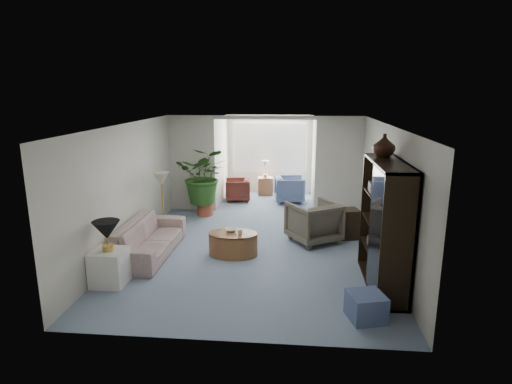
# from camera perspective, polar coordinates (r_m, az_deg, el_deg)

# --- Properties ---
(floor) EXTENTS (6.00, 6.00, 0.00)m
(floor) POSITION_cam_1_polar(r_m,az_deg,el_deg) (8.40, -0.38, -8.28)
(floor) COLOR gray
(floor) RESTS_ON ground
(sunroom_floor) EXTENTS (2.60, 2.60, 0.00)m
(sunroom_floor) POSITION_cam_1_polar(r_m,az_deg,el_deg) (12.29, 1.49, -1.18)
(sunroom_floor) COLOR gray
(sunroom_floor) RESTS_ON ground
(back_pier_left) EXTENTS (1.20, 0.12, 2.50)m
(back_pier_left) POSITION_cam_1_polar(r_m,az_deg,el_deg) (11.24, -8.58, 3.81)
(back_pier_left) COLOR beige
(back_pier_left) RESTS_ON ground
(back_pier_right) EXTENTS (1.20, 0.12, 2.50)m
(back_pier_right) POSITION_cam_1_polar(r_m,az_deg,el_deg) (10.98, 11.11, 3.47)
(back_pier_right) COLOR beige
(back_pier_right) RESTS_ON ground
(back_header) EXTENTS (2.60, 0.12, 0.10)m
(back_header) POSITION_cam_1_polar(r_m,az_deg,el_deg) (10.81, 1.18, 9.98)
(back_header) COLOR beige
(back_header) RESTS_ON back_pier_left
(window_pane) EXTENTS (2.20, 0.02, 1.50)m
(window_pane) POSITION_cam_1_polar(r_m,az_deg,el_deg) (13.07, 1.85, 5.97)
(window_pane) COLOR white
(window_blinds) EXTENTS (2.20, 0.02, 1.50)m
(window_blinds) POSITION_cam_1_polar(r_m,az_deg,el_deg) (13.05, 1.84, 5.96)
(window_blinds) COLOR white
(framed_picture) EXTENTS (0.04, 0.50, 0.40)m
(framed_picture) POSITION_cam_1_polar(r_m,az_deg,el_deg) (7.97, 17.43, 2.64)
(framed_picture) COLOR #AFA88C
(sofa) EXTENTS (0.89, 2.25, 0.66)m
(sofa) POSITION_cam_1_polar(r_m,az_deg,el_deg) (8.53, -14.20, -6.01)
(sofa) COLOR #BFB1A2
(sofa) RESTS_ON ground
(end_table) EXTENTS (0.54, 0.54, 0.59)m
(end_table) POSITION_cam_1_polar(r_m,az_deg,el_deg) (7.45, -19.09, -9.56)
(end_table) COLOR white
(end_table) RESTS_ON ground
(table_lamp) EXTENTS (0.44, 0.44, 0.30)m
(table_lamp) POSITION_cam_1_polar(r_m,az_deg,el_deg) (7.23, -19.49, -4.86)
(table_lamp) COLOR black
(table_lamp) RESTS_ON end_table
(floor_lamp) EXTENTS (0.36, 0.36, 0.28)m
(floor_lamp) POSITION_cam_1_polar(r_m,az_deg,el_deg) (9.42, -12.63, 1.76)
(floor_lamp) COLOR beige
(floor_lamp) RESTS_ON ground
(coffee_table) EXTENTS (1.10, 1.10, 0.45)m
(coffee_table) POSITION_cam_1_polar(r_m,az_deg,el_deg) (8.26, -3.10, -7.00)
(coffee_table) COLOR brown
(coffee_table) RESTS_ON ground
(coffee_bowl) EXTENTS (0.27, 0.27, 0.06)m
(coffee_bowl) POSITION_cam_1_polar(r_m,az_deg,el_deg) (8.28, -3.36, -5.10)
(coffee_bowl) COLOR silver
(coffee_bowl) RESTS_ON coffee_table
(coffee_cup) EXTENTS (0.12, 0.12, 0.09)m
(coffee_cup) POSITION_cam_1_polar(r_m,az_deg,el_deg) (8.06, -2.16, -5.48)
(coffee_cup) COLOR beige
(coffee_cup) RESTS_ON coffee_table
(wingback_chair) EXTENTS (1.28, 1.29, 0.86)m
(wingback_chair) POSITION_cam_1_polar(r_m,az_deg,el_deg) (8.99, 7.76, -4.00)
(wingback_chair) COLOR #635D4E
(wingback_chair) RESTS_ON ground
(side_table_dark) EXTENTS (0.61, 0.52, 0.64)m
(side_table_dark) POSITION_cam_1_polar(r_m,az_deg,el_deg) (9.37, 11.96, -4.18)
(side_table_dark) COLOR black
(side_table_dark) RESTS_ON ground
(entertainment_cabinet) EXTENTS (0.49, 1.85, 2.05)m
(entertainment_cabinet) POSITION_cam_1_polar(r_m,az_deg,el_deg) (7.07, 16.97, -4.30)
(entertainment_cabinet) COLOR black
(entertainment_cabinet) RESTS_ON ground
(cabinet_urn) EXTENTS (0.36, 0.36, 0.38)m
(cabinet_urn) POSITION_cam_1_polar(r_m,az_deg,el_deg) (7.30, 16.86, 6.03)
(cabinet_urn) COLOR black
(cabinet_urn) RESTS_ON entertainment_cabinet
(ottoman) EXTENTS (0.58, 0.58, 0.38)m
(ottoman) POSITION_cam_1_polar(r_m,az_deg,el_deg) (6.30, 14.59, -14.69)
(ottoman) COLOR slate
(ottoman) RESTS_ON ground
(plant_pot) EXTENTS (0.40, 0.40, 0.32)m
(plant_pot) POSITION_cam_1_polar(r_m,az_deg,el_deg) (10.93, -6.86, -2.28)
(plant_pot) COLOR #9B432D
(plant_pot) RESTS_ON ground
(house_plant) EXTENTS (1.29, 1.12, 1.43)m
(house_plant) POSITION_cam_1_polar(r_m,az_deg,el_deg) (10.73, -6.99, 2.23)
(house_plant) COLOR #26501B
(house_plant) RESTS_ON plant_pot
(sunroom_chair_blue) EXTENTS (0.91, 0.89, 0.74)m
(sunroom_chair_blue) POSITION_cam_1_polar(r_m,az_deg,el_deg) (12.12, 4.55, 0.38)
(sunroom_chair_blue) COLOR slate
(sunroom_chair_blue) RESTS_ON ground
(sunroom_chair_maroon) EXTENTS (0.79, 0.77, 0.64)m
(sunroom_chair_maroon) POSITION_cam_1_polar(r_m,az_deg,el_deg) (12.24, -2.49, 0.31)
(sunroom_chair_maroon) COLOR maroon
(sunroom_chair_maroon) RESTS_ON ground
(sunroom_table) EXTENTS (0.49, 0.40, 0.55)m
(sunroom_table) POSITION_cam_1_polar(r_m,az_deg,el_deg) (12.91, 1.26, 0.79)
(sunroom_table) COLOR brown
(sunroom_table) RESTS_ON ground
(shelf_clutter) EXTENTS (0.30, 1.29, 1.06)m
(shelf_clutter) POSITION_cam_1_polar(r_m,az_deg,el_deg) (7.06, 16.58, -4.72)
(shelf_clutter) COLOR #4E4B48
(shelf_clutter) RESTS_ON entertainment_cabinet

